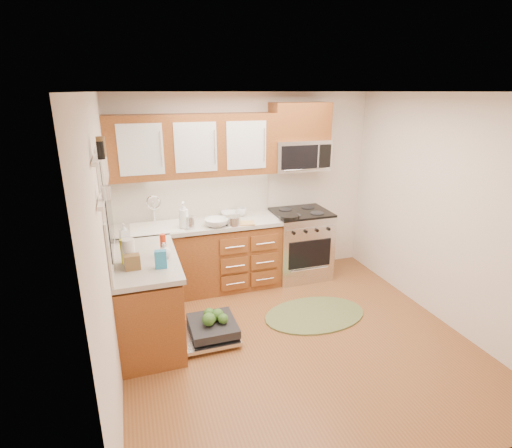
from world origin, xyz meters
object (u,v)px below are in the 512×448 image
object	(u,v)px
dishwasher	(209,330)
cutting_board	(244,223)
paper_towel_roll	(129,252)
cup	(241,212)
upper_cabinets	(193,146)
range	(300,244)
bowl_b	(217,222)
rug	(315,315)
skillet	(289,217)
bowl_a	(230,214)
microwave	(299,155)
sink	(157,237)
stock_pot	(233,221)

from	to	relation	value
dishwasher	cutting_board	size ratio (longest dim) A/B	2.67
paper_towel_roll	cup	world-z (taller)	paper_towel_roll
upper_cabinets	range	distance (m)	1.99
dishwasher	bowl_b	xyz separation A→B (m)	(0.32, 0.95, 0.87)
rug	bowl_b	distance (m)	1.62
range	paper_towel_roll	xyz separation A→B (m)	(-2.26, -1.05, 0.58)
cutting_board	cup	size ratio (longest dim) A/B	1.90
skillet	cutting_board	size ratio (longest dim) A/B	0.97
dishwasher	upper_cabinets	bearing A→B (deg)	83.96
rug	bowl_a	size ratio (longest dim) A/B	5.16
range	dishwasher	size ratio (longest dim) A/B	1.36
microwave	bowl_b	distance (m)	1.45
microwave	paper_towel_roll	bearing A→B (deg)	-152.68
bowl_a	upper_cabinets	bearing A→B (deg)	-176.81
skillet	bowl_a	size ratio (longest dim) A/B	1.08
microwave	dishwasher	xyz separation A→B (m)	(-1.54, -1.25, -1.60)
sink	dishwasher	bearing A→B (deg)	-70.80
upper_cabinets	cutting_board	distance (m)	1.13
rug	stock_pot	bearing A→B (deg)	130.99
upper_cabinets	skillet	size ratio (longest dim) A/B	8.07
skillet	bowl_b	size ratio (longest dim) A/B	0.86
skillet	bowl_b	distance (m)	0.94
bowl_b	cutting_board	bearing A→B (deg)	-5.06
range	sink	size ratio (longest dim) A/B	1.53
dishwasher	skillet	world-z (taller)	skillet
bowl_b	rug	bearing A→B (deg)	-43.08
rug	bowl_a	distance (m)	1.70
bowl_b	sink	bearing A→B (deg)	166.58
rug	bowl_b	size ratio (longest dim) A/B	4.10
dishwasher	paper_towel_roll	xyz separation A→B (m)	(-0.72, 0.08, 0.95)
dishwasher	skillet	xyz separation A→B (m)	(1.26, 0.88, 0.87)
upper_cabinets	bowl_a	distance (m)	1.02
rug	cutting_board	size ratio (longest dim) A/B	4.62
sink	cutting_board	xyz separation A→B (m)	(1.05, -0.20, 0.13)
upper_cabinets	microwave	world-z (taller)	upper_cabinets
paper_towel_roll	rug	bearing A→B (deg)	-0.52
bowl_a	cutting_board	bearing A→B (deg)	-78.40
stock_pot	cup	bearing A→B (deg)	59.33
range	sink	distance (m)	1.96
stock_pot	range	bearing A→B (deg)	11.70
upper_cabinets	cup	distance (m)	1.08
rug	paper_towel_roll	world-z (taller)	paper_towel_roll
stock_pot	cutting_board	xyz separation A→B (m)	(0.14, 0.00, -0.05)
dishwasher	bowl_a	bearing A→B (deg)	65.83
upper_cabinets	stock_pot	world-z (taller)	upper_cabinets
sink	dishwasher	distance (m)	1.38
bowl_a	sink	bearing A→B (deg)	-169.52
skillet	stock_pot	xyz separation A→B (m)	(-0.73, 0.04, 0.01)
cutting_board	microwave	bearing A→B (deg)	20.58
cutting_board	bowl_b	bearing A→B (deg)	174.94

